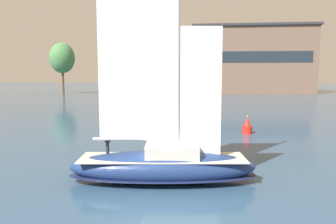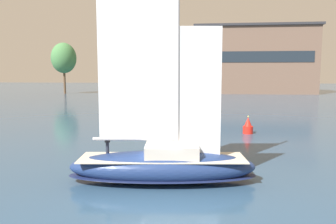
% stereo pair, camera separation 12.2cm
% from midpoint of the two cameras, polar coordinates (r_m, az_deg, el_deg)
% --- Properties ---
extents(ground_plane, '(400.00, 400.00, 0.00)m').
position_cam_midpoint_polar(ground_plane, '(20.56, -1.11, -12.09)').
color(ground_plane, '#2D4C6B').
extents(waterfront_building, '(39.31, 14.96, 21.92)m').
position_cam_midpoint_polar(waterfront_building, '(113.00, 14.40, 8.79)').
color(waterfront_building, brown).
rests_on(waterfront_building, ground).
extents(tree_shore_left, '(5.43, 5.43, 11.18)m').
position_cam_midpoint_polar(tree_shore_left, '(111.00, -6.98, 7.35)').
color(tree_shore_left, '#4C3828').
rests_on(tree_shore_left, ground).
extents(tree_shore_center, '(7.92, 7.92, 16.31)m').
position_cam_midpoint_polar(tree_shore_center, '(111.39, -17.99, 8.92)').
color(tree_shore_center, brown).
rests_on(tree_shore_center, ground).
extents(tree_shore_right, '(8.63, 8.63, 17.77)m').
position_cam_midpoint_polar(tree_shore_right, '(106.16, -0.14, 9.92)').
color(tree_shore_right, brown).
rests_on(tree_shore_right, ground).
extents(sailboat_main, '(11.78, 4.47, 15.78)m').
position_cam_midpoint_polar(sailboat_main, '(20.20, -1.06, -8.81)').
color(sailboat_main, navy).
rests_on(sailboat_main, ground).
extents(sailboat_moored_mid_channel, '(7.88, 3.62, 10.47)m').
position_cam_midpoint_polar(sailboat_moored_mid_channel, '(70.56, -6.25, 1.93)').
color(sailboat_moored_mid_channel, '#232328').
rests_on(sailboat_moored_mid_channel, ground).
extents(channel_buoy, '(1.10, 1.10, 1.99)m').
position_cam_midpoint_polar(channel_buoy, '(37.21, 13.53, -2.46)').
color(channel_buoy, red).
rests_on(channel_buoy, ground).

